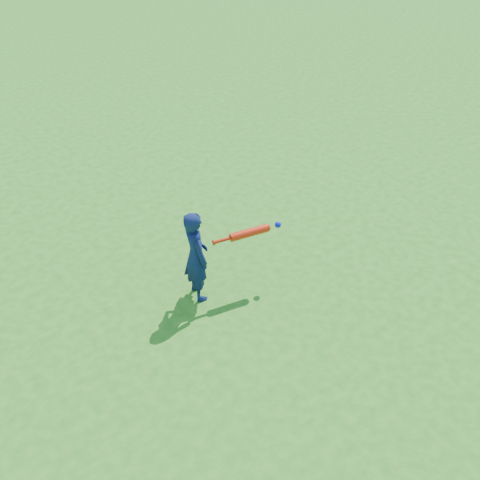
% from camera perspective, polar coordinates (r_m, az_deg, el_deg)
% --- Properties ---
extents(ground, '(80.00, 80.00, 0.00)m').
position_cam_1_polar(ground, '(5.80, 4.55, -6.10)').
color(ground, '#29741B').
rests_on(ground, ground).
extents(child, '(0.32, 0.43, 1.05)m').
position_cam_1_polar(child, '(5.50, -4.71, -1.71)').
color(child, '#101A4A').
rests_on(child, ground).
extents(bat_swing, '(0.78, 0.23, 0.09)m').
position_cam_1_polar(bat_swing, '(5.57, 1.26, 0.86)').
color(bat_swing, red).
rests_on(bat_swing, ground).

